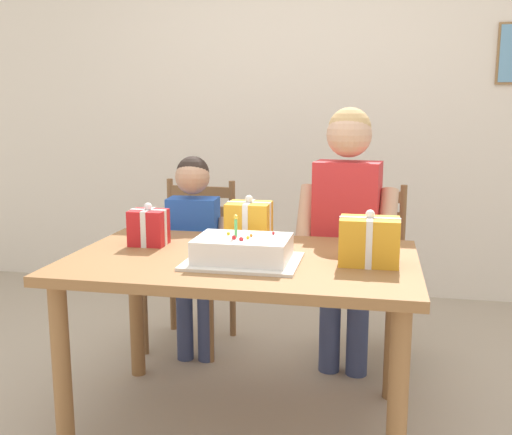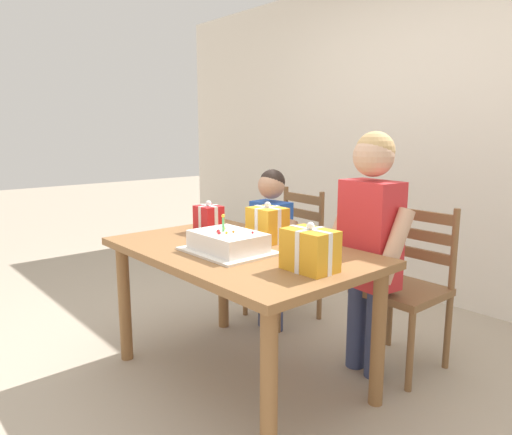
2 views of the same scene
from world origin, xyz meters
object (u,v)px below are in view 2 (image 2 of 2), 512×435
at_px(dining_table, 239,267).
at_px(chair_left, 287,253).
at_px(birthday_cake, 228,243).
at_px(gift_box_beside_cake, 310,250).
at_px(child_younger, 271,234).
at_px(chair_right, 406,286).
at_px(child_older, 370,230).
at_px(gift_box_corner_small, 267,225).
at_px(gift_box_red_large, 209,218).

bearing_deg(dining_table, chair_left, 120.08).
relative_size(birthday_cake, gift_box_beside_cake, 1.90).
xyz_separation_m(dining_table, birthday_cake, (0.03, -0.09, 0.15)).
xyz_separation_m(dining_table, gift_box_beside_cake, (0.51, -0.01, 0.19)).
bearing_deg(dining_table, child_younger, 123.72).
relative_size(chair_right, child_older, 0.69).
bearing_deg(child_younger, chair_right, 15.31).
bearing_deg(gift_box_beside_cake, dining_table, 178.30).
relative_size(gift_box_beside_cake, child_younger, 0.21).
xyz_separation_m(gift_box_beside_cake, chair_right, (-0.03, 0.84, -0.36)).
bearing_deg(gift_box_corner_small, child_younger, 135.14).
relative_size(dining_table, gift_box_corner_small, 6.27).
distance_m(birthday_cake, child_younger, 0.80).
xyz_separation_m(dining_table, chair_right, (0.48, 0.82, -0.17)).
bearing_deg(child_older, gift_box_red_large, -151.34).
distance_m(gift_box_beside_cake, child_older, 0.61).
distance_m(gift_box_corner_small, chair_right, 0.86).
bearing_deg(child_older, chair_left, 164.61).
xyz_separation_m(birthday_cake, chair_right, (0.45, 0.91, -0.31)).
height_order(chair_left, chair_right, same).
height_order(chair_left, child_older, child_older).
bearing_deg(child_younger, gift_box_beside_cake, -33.76).
bearing_deg(chair_left, child_older, -15.39).
bearing_deg(gift_box_beside_cake, child_younger, 146.24).
distance_m(gift_box_beside_cake, child_younger, 1.09).
relative_size(chair_left, chair_right, 1.00).
bearing_deg(dining_table, child_older, 56.23).
xyz_separation_m(birthday_cake, gift_box_red_large, (-0.47, 0.22, 0.03)).
relative_size(birthday_cake, gift_box_corner_small, 1.97).
height_order(gift_box_corner_small, chair_right, gift_box_corner_small).
xyz_separation_m(gift_box_red_large, child_older, (0.84, 0.46, -0.00)).
xyz_separation_m(chair_right, child_younger, (-0.87, -0.24, 0.19)).
bearing_deg(gift_box_corner_small, dining_table, -85.69).
bearing_deg(child_younger, chair_left, 109.93).
xyz_separation_m(gift_box_beside_cake, child_older, (-0.12, 0.60, -0.01)).
bearing_deg(gift_box_red_large, child_younger, 82.74).
bearing_deg(gift_box_beside_cake, gift_box_red_large, 171.63).
xyz_separation_m(child_older, child_younger, (-0.78, 0.00, -0.15)).
distance_m(dining_table, chair_right, 0.96).
xyz_separation_m(gift_box_beside_cake, gift_box_corner_small, (-0.52, 0.23, 0.00)).
bearing_deg(child_younger, dining_table, -56.28).
bearing_deg(chair_right, gift_box_beside_cake, -88.17).
bearing_deg(gift_box_beside_cake, chair_right, 91.83).
height_order(gift_box_beside_cake, gift_box_corner_small, gift_box_corner_small).
distance_m(gift_box_red_large, child_older, 0.95).
bearing_deg(chair_right, child_younger, -164.69).
bearing_deg(child_older, birthday_cake, -118.31).
height_order(dining_table, chair_left, chair_left).
relative_size(gift_box_red_large, child_younger, 0.18).
bearing_deg(birthday_cake, child_younger, 121.55).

